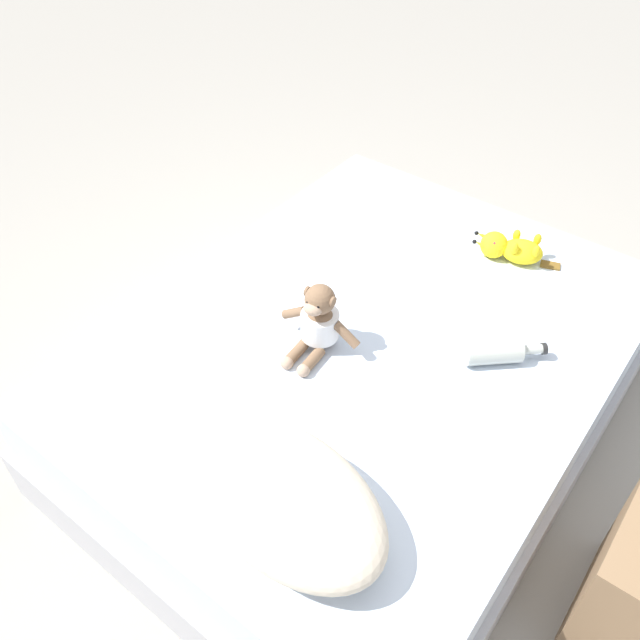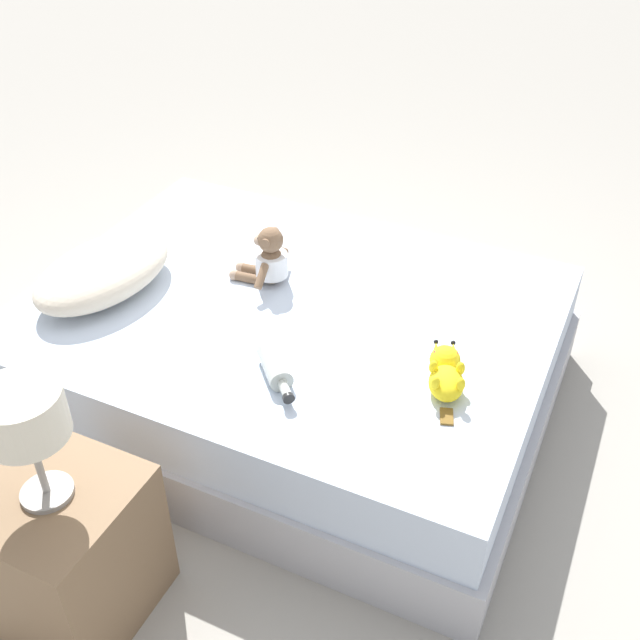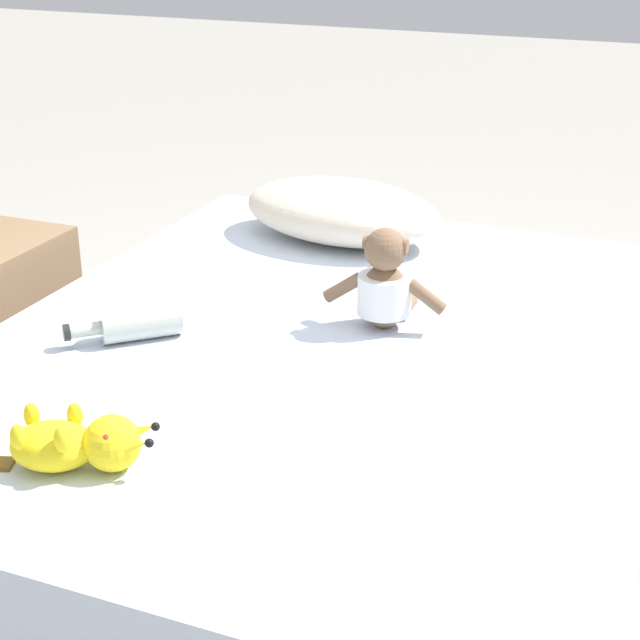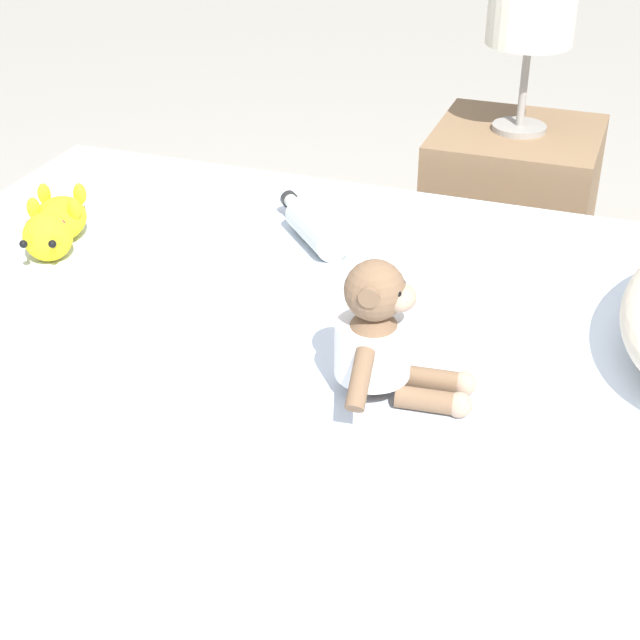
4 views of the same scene
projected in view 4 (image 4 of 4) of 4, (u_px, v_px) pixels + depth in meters
ground_plane at (320, 535)px, 1.91m from camera, size 16.00×16.00×0.00m
bed at (320, 447)px, 1.80m from camera, size 1.47×1.93×0.45m
plush_monkey at (380, 341)px, 1.51m from camera, size 0.29×0.23×0.24m
plush_yellow_creature at (55, 225)px, 1.99m from camera, size 0.32×0.18×0.10m
glass_bottle at (316, 226)px, 2.01m from camera, size 0.23×0.22×0.08m
nightstand at (509, 216)px, 2.63m from camera, size 0.42×0.42×0.49m
bedside_lamp at (531, 22)px, 2.36m from camera, size 0.22×0.22×0.36m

